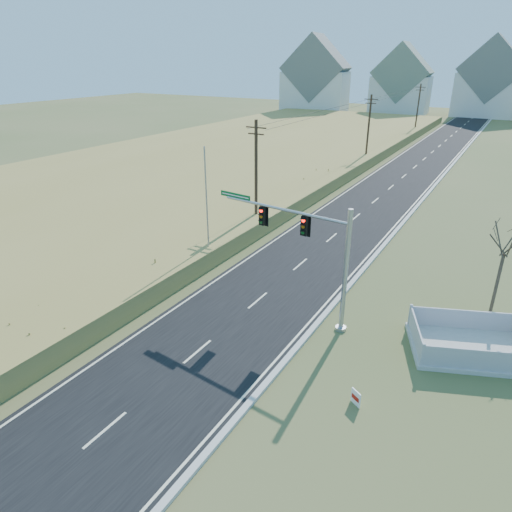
{
  "coord_description": "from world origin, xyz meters",
  "views": [
    {
      "loc": [
        11.97,
        -16.82,
        13.48
      ],
      "look_at": [
        0.4,
        3.1,
        3.4
      ],
      "focal_mm": 32.0,
      "sensor_mm": 36.0,
      "label": 1
    }
  ],
  "objects": [
    {
      "name": "ground",
      "position": [
        0.0,
        0.0,
        0.0
      ],
      "size": [
        260.0,
        260.0,
        0.0
      ],
      "primitive_type": "plane",
      "color": "#475529",
      "rests_on": "ground"
    },
    {
      "name": "fence_enclosure",
      "position": [
        11.71,
        4.93,
        0.27
      ],
      "size": [
        6.78,
        5.75,
        1.31
      ],
      "rotation": [
        0.0,
        0.0,
        0.37
      ],
      "color": "#B7B5AD",
      "rests_on": "ground"
    },
    {
      "name": "curb",
      "position": [
        4.15,
        50.0,
        0.09
      ],
      "size": [
        0.3,
        180.0,
        0.18
      ],
      "primitive_type": "cube",
      "color": "#B2AFA8",
      "rests_on": "ground"
    },
    {
      "name": "condo_nw",
      "position": [
        -38.0,
        100.0,
        7.7
      ],
      "size": [
        17.69,
        13.38,
        19.05
      ],
      "rotation": [
        0.0,
        0.0,
        0.14
      ],
      "color": "silver",
      "rests_on": "ground"
    },
    {
      "name": "flagpole",
      "position": [
        -5.77,
        7.1,
        3.28
      ],
      "size": [
        0.37,
        0.37,
        8.22
      ],
      "color": "#B7B5AD",
      "rests_on": "ground"
    },
    {
      "name": "utility_pole_far",
      "position": [
        -6.5,
        75.0,
        4.68
      ],
      "size": [
        1.8,
        0.26,
        9.0
      ],
      "color": "#422D1E",
      "rests_on": "ground"
    },
    {
      "name": "utility_pole_near",
      "position": [
        -6.5,
        15.0,
        4.68
      ],
      "size": [
        1.8,
        0.26,
        9.0
      ],
      "color": "#422D1E",
      "rests_on": "ground"
    },
    {
      "name": "condo_nnw",
      "position": [
        -18.0,
        108.0,
        6.94
      ],
      "size": [
        14.93,
        11.17,
        17.03
      ],
      "rotation": [
        0.0,
        0.0,
        0.07
      ],
      "color": "silver",
      "rests_on": "ground"
    },
    {
      "name": "bare_tree",
      "position": [
        12.22,
        9.11,
        4.71
      ],
      "size": [
        2.2,
        2.2,
        5.84
      ],
      "color": "#4C3F33",
      "rests_on": "ground"
    },
    {
      "name": "traffic_signal_mast",
      "position": [
        3.59,
        3.75,
        4.22
      ],
      "size": [
        8.49,
        1.31,
        6.8
      ],
      "rotation": [
        0.0,
        0.0,
        -0.12
      ],
      "color": "#9EA0A5",
      "rests_on": "ground"
    },
    {
      "name": "condo_n",
      "position": [
        2.0,
        112.0,
        7.61
      ],
      "size": [
        15.27,
        10.2,
        18.54
      ],
      "color": "silver",
      "rests_on": "ground"
    },
    {
      "name": "utility_pole_mid",
      "position": [
        -6.5,
        45.0,
        4.68
      ],
      "size": [
        1.8,
        0.26,
        9.0
      ],
      "color": "#422D1E",
      "rests_on": "ground"
    },
    {
      "name": "reed_marsh",
      "position": [
        -24.0,
        40.0,
        0.65
      ],
      "size": [
        38.0,
        110.0,
        1.3
      ],
      "primitive_type": "cube",
      "color": "olive",
      "rests_on": "ground"
    },
    {
      "name": "road",
      "position": [
        0.0,
        50.0,
        0.03
      ],
      "size": [
        8.0,
        180.0,
        0.06
      ],
      "primitive_type": "cube",
      "color": "black",
      "rests_on": "ground"
    },
    {
      "name": "open_sign",
      "position": [
        8.0,
        -1.65,
        0.37
      ],
      "size": [
        0.5,
        0.34,
        0.7
      ],
      "rotation": [
        0.0,
        0.0,
        -0.57
      ],
      "color": "white",
      "rests_on": "ground"
    }
  ]
}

